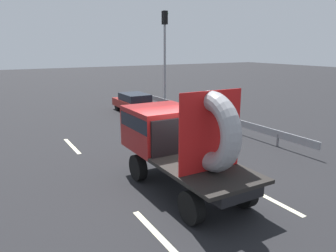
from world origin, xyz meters
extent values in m
plane|color=black|center=(0.00, 0.00, 0.00)|extent=(120.00, 120.00, 0.00)
cylinder|color=black|center=(-1.05, 1.20, 0.42)|extent=(0.28, 0.84, 0.84)
cylinder|color=black|center=(0.65, 1.20, 0.42)|extent=(0.28, 0.84, 0.84)
cylinder|color=black|center=(-1.05, -1.87, 0.42)|extent=(0.28, 0.84, 0.84)
cylinder|color=black|center=(0.65, -1.87, 0.42)|extent=(0.28, 0.84, 0.84)
cube|color=black|center=(-0.20, -0.26, 0.84)|extent=(1.30, 4.97, 0.25)
cube|color=maroon|center=(-0.20, 1.20, 1.64)|extent=(2.00, 2.04, 1.35)
cube|color=black|center=(-0.20, 1.15, 1.94)|extent=(2.02, 1.94, 0.44)
cube|color=black|center=(-0.20, -1.28, 1.02)|extent=(2.00, 2.93, 0.10)
cube|color=black|center=(-0.20, 0.13, 1.62)|extent=(1.80, 0.08, 1.10)
torus|color=#9E9EA3|center=(-0.20, -1.43, 2.11)|extent=(0.51, 2.10, 2.10)
cube|color=red|center=(-0.20, -1.43, 2.11)|extent=(1.90, 0.03, 2.10)
cylinder|color=black|center=(2.71, 12.64, 0.29)|extent=(0.20, 0.58, 0.58)
cylinder|color=black|center=(4.13, 12.64, 0.29)|extent=(0.20, 0.58, 0.58)
cylinder|color=black|center=(2.71, 10.19, 0.29)|extent=(0.20, 0.58, 0.58)
cylinder|color=black|center=(4.13, 10.19, 0.29)|extent=(0.20, 0.58, 0.58)
cube|color=maroon|center=(3.42, 11.41, 0.54)|extent=(1.64, 3.83, 0.50)
cube|color=black|center=(3.42, 11.32, 1.02)|extent=(1.48, 2.14, 0.46)
cylinder|color=gray|center=(6.40, 12.61, 2.85)|extent=(0.16, 0.16, 5.71)
cube|color=black|center=(6.40, 12.61, 6.16)|extent=(0.30, 0.36, 0.90)
sphere|color=#19D833|center=(6.57, 12.61, 6.44)|extent=(0.20, 0.20, 0.20)
cube|color=gray|center=(5.70, 7.53, 0.55)|extent=(0.06, 16.20, 0.32)
cylinder|color=slate|center=(5.70, 1.46, 0.28)|extent=(0.10, 0.10, 0.55)
cylinder|color=slate|center=(5.70, 5.51, 0.28)|extent=(0.10, 0.10, 0.55)
cylinder|color=slate|center=(5.70, 9.55, 0.28)|extent=(0.10, 0.10, 0.55)
cylinder|color=slate|center=(5.70, 13.60, 0.28)|extent=(0.10, 0.10, 0.55)
cube|color=beige|center=(-2.01, -1.97, 0.00)|extent=(0.16, 2.54, 0.01)
cube|color=beige|center=(-2.01, 5.98, 0.00)|extent=(0.16, 2.47, 0.01)
cube|color=beige|center=(1.61, -2.06, 0.00)|extent=(0.16, 2.04, 0.01)
cube|color=beige|center=(1.61, 5.61, 0.00)|extent=(0.16, 2.20, 0.01)
camera|label=1|loc=(-5.12, -7.76, 4.22)|focal=34.53mm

